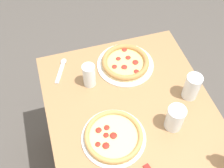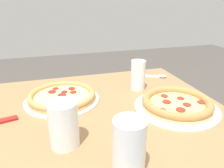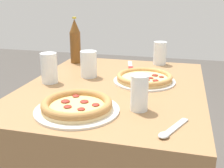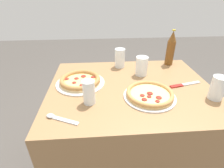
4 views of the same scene
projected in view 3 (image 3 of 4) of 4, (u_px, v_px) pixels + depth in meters
name	position (u px, v px, depth m)	size (l,w,h in m)	color
table	(114.00, 158.00, 1.42)	(1.01, 0.81, 0.77)	#997047
pizza_salami	(77.00, 106.00, 1.01)	(0.31, 0.31, 0.04)	silver
pizza_veggie	(144.00, 78.00, 1.34)	(0.29, 0.29, 0.04)	silver
glass_mango_juice	(139.00, 95.00, 1.01)	(0.06, 0.06, 0.13)	white
glass_lemonade	(49.00, 69.00, 1.31)	(0.08, 0.08, 0.14)	white
glass_cola	(89.00, 65.00, 1.40)	(0.08, 0.08, 0.13)	white
glass_red_wine	(160.00, 54.00, 1.64)	(0.08, 0.08, 0.13)	white
beer_bottle	(75.00, 41.00, 1.66)	(0.06, 0.06, 0.27)	brown
knife	(131.00, 66.00, 1.60)	(0.21, 0.07, 0.01)	maroon
spoon	(170.00, 131.00, 0.86)	(0.17, 0.09, 0.01)	silver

